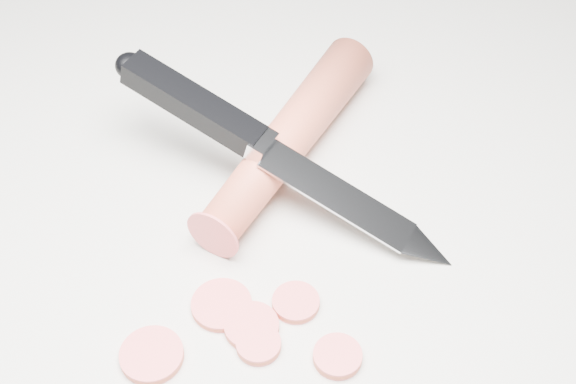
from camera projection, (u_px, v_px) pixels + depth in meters
name	position (u px, v px, depth m)	size (l,w,h in m)	color
ground	(274.00, 280.00, 0.55)	(2.40, 2.40, 0.00)	beige
carrot	(289.00, 138.00, 0.62)	(0.04, 0.04, 0.22)	#D54F36
carrot_slice_0	(338.00, 356.00, 0.51)	(0.03, 0.03, 0.01)	#EE5254
carrot_slice_1	(259.00, 344.00, 0.52)	(0.03, 0.03, 0.01)	#EE5254
carrot_slice_2	(152.00, 355.00, 0.51)	(0.04, 0.04, 0.01)	#EE5254
carrot_slice_3	(296.00, 302.00, 0.54)	(0.03, 0.03, 0.01)	#EE5254
carrot_slice_4	(222.00, 305.00, 0.54)	(0.04, 0.04, 0.01)	#EE5254
carrot_slice_5	(251.00, 326.00, 0.53)	(0.04, 0.04, 0.01)	#EE5254
kitchen_knife	(281.00, 153.00, 0.58)	(0.21, 0.23, 0.08)	silver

